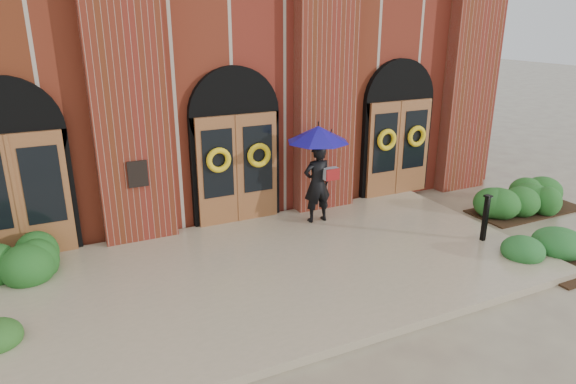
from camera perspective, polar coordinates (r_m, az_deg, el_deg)
ground at (r=9.94m, az=0.18°, el=-9.25°), size 90.00×90.00×0.00m
landing at (r=10.02m, az=-0.20°, el=-8.51°), size 10.00×5.30×0.15m
church_building at (r=17.14m, az=-13.15°, el=14.49°), size 16.20×12.53×7.00m
man_with_umbrella at (r=11.58m, az=3.34°, el=4.07°), size 1.46×1.46×2.26m
metal_post at (r=11.61m, az=21.09°, el=-2.60°), size 0.15×0.15×1.02m
hedge_wall_right at (r=14.31m, az=25.05°, el=-0.58°), size 2.72×1.09×0.70m
hedge_front_right at (r=11.58m, az=28.42°, el=-6.01°), size 1.47×1.26×0.52m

